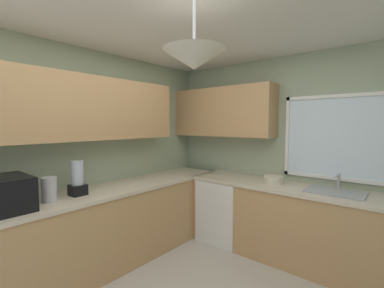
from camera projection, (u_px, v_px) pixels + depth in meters
room_shell at (196, 116)px, 2.41m from camera, size 3.57×4.03×2.56m
counter_run_left at (94, 232)px, 2.84m from camera, size 0.65×3.64×0.90m
counter_run_back at (296, 224)px, 3.06m from camera, size 2.66×0.65×0.90m
dishwasher at (225, 209)px, 3.66m from camera, size 0.60×0.60×0.85m
microwave at (4, 194)px, 2.18m from camera, size 0.48×0.36×0.29m
kettle at (49, 190)px, 2.44m from camera, size 0.13×0.13×0.24m
sink_assembly at (336, 191)px, 2.78m from camera, size 0.57×0.40×0.19m
bowl at (274, 180)px, 3.20m from camera, size 0.23×0.23×0.09m
blender_appliance at (77, 180)px, 2.66m from camera, size 0.15×0.15×0.36m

